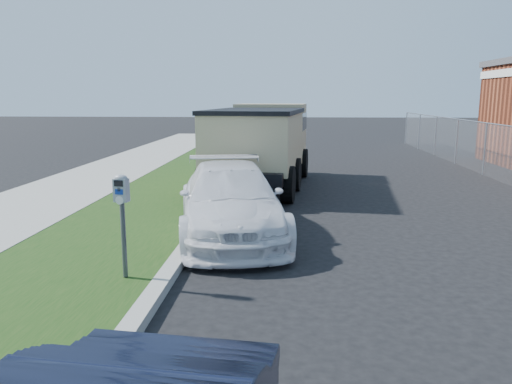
{
  "coord_description": "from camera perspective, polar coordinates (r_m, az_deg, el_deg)",
  "views": [
    {
      "loc": [
        -0.81,
        -7.82,
        2.69
      ],
      "look_at": [
        -1.4,
        1.0,
        1.0
      ],
      "focal_mm": 35.0,
      "sensor_mm": 36.0,
      "label": 1
    }
  ],
  "objects": [
    {
      "name": "parking_meter",
      "position": [
        7.24,
        -15.08,
        -1.27
      ],
      "size": [
        0.23,
        0.17,
        1.49
      ],
      "rotation": [
        0.0,
        0.0,
        -0.17
      ],
      "color": "#3F4247",
      "rests_on": "ground"
    },
    {
      "name": "streetside",
      "position": [
        11.22,
        -21.42,
        -3.45
      ],
      "size": [
        6.12,
        50.0,
        0.15
      ],
      "color": "gray",
      "rests_on": "ground"
    },
    {
      "name": "ground",
      "position": [
        8.31,
        9.31,
        -8.21
      ],
      "size": [
        120.0,
        120.0,
        0.0
      ],
      "primitive_type": "plane",
      "color": "black",
      "rests_on": "ground"
    },
    {
      "name": "white_wagon",
      "position": [
        9.85,
        -2.82,
        -0.91
      ],
      "size": [
        2.78,
        5.03,
        1.38
      ],
      "primitive_type": "imported",
      "rotation": [
        0.0,
        0.0,
        0.19
      ],
      "color": "white",
      "rests_on": "ground"
    },
    {
      "name": "dump_truck",
      "position": [
        15.3,
        0.66,
        5.92
      ],
      "size": [
        3.09,
        6.49,
        2.45
      ],
      "rotation": [
        0.0,
        0.0,
        -0.11
      ],
      "color": "black",
      "rests_on": "ground"
    }
  ]
}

